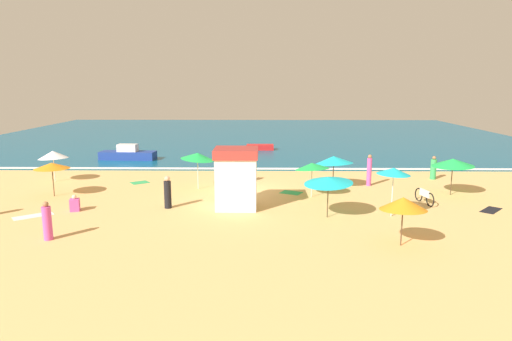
% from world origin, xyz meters
% --- Properties ---
extents(ground_plane, '(60.00, 60.00, 0.00)m').
position_xyz_m(ground_plane, '(0.00, 0.00, 0.00)').
color(ground_plane, '#E5B26B').
extents(ocean_water, '(60.00, 44.00, 0.10)m').
position_xyz_m(ocean_water, '(0.00, 28.00, 0.05)').
color(ocean_water, '#0F567A').
rests_on(ocean_water, ground_plane).
extents(wave_breaker_foam, '(57.00, 0.70, 0.01)m').
position_xyz_m(wave_breaker_foam, '(0.00, 6.30, 0.10)').
color(wave_breaker_foam, white).
rests_on(wave_breaker_foam, ocean_water).
extents(lifeguard_cabana, '(2.14, 2.00, 3.00)m').
position_xyz_m(lifeguard_cabana, '(-0.04, -3.65, 1.53)').
color(lifeguard_cabana, white).
rests_on(lifeguard_cabana, ground_plane).
extents(beach_umbrella_0, '(1.77, 1.76, 2.34)m').
position_xyz_m(beach_umbrella_0, '(7.29, -5.04, 2.15)').
color(beach_umbrella_0, silver).
rests_on(beach_umbrella_0, ground_plane).
extents(beach_umbrella_1, '(3.26, 3.26, 1.98)m').
position_xyz_m(beach_umbrella_1, '(5.47, 0.95, 1.66)').
color(beach_umbrella_1, '#4C3823').
rests_on(beach_umbrella_1, ground_plane).
extents(beach_umbrella_2, '(2.96, 2.95, 2.10)m').
position_xyz_m(beach_umbrella_2, '(11.76, -0.84, 1.84)').
color(beach_umbrella_2, '#4C3823').
rests_on(beach_umbrella_2, ground_plane).
extents(beach_umbrella_3, '(3.18, 3.18, 2.02)m').
position_xyz_m(beach_umbrella_3, '(4.27, -5.24, 1.76)').
color(beach_umbrella_3, '#4C3823').
rests_on(beach_umbrella_3, ground_plane).
extents(beach_umbrella_4, '(2.09, 2.09, 1.88)m').
position_xyz_m(beach_umbrella_4, '(-10.25, -1.46, 1.70)').
color(beach_umbrella_4, '#4C3823').
rests_on(beach_umbrella_4, ground_plane).
extents(beach_umbrella_5, '(2.55, 2.55, 2.01)m').
position_xyz_m(beach_umbrella_5, '(-11.92, 2.31, 1.72)').
color(beach_umbrella_5, silver).
rests_on(beach_umbrella_5, ground_plane).
extents(beach_umbrella_6, '(2.06, 2.08, 1.95)m').
position_xyz_m(beach_umbrella_6, '(6.58, -8.94, 1.66)').
color(beach_umbrella_6, '#4C3823').
rests_on(beach_umbrella_6, ground_plane).
extents(beach_umbrella_7, '(2.25, 2.22, 2.25)m').
position_xyz_m(beach_umbrella_7, '(-2.54, 0.40, 1.95)').
color(beach_umbrella_7, silver).
rests_on(beach_umbrella_7, ground_plane).
extents(beach_umbrella_8, '(2.68, 2.68, 1.99)m').
position_xyz_m(beach_umbrella_8, '(3.94, -1.43, 1.72)').
color(beach_umbrella_8, silver).
rests_on(beach_umbrella_8, ground_plane).
extents(parked_bicycle, '(0.41, 1.80, 0.76)m').
position_xyz_m(parked_bicycle, '(9.64, -2.71, 0.38)').
color(parked_bicycle, black).
rests_on(parked_bicycle, ground_plane).
extents(beachgoer_0, '(0.33, 0.33, 1.91)m').
position_xyz_m(beachgoer_0, '(7.71, 1.40, 0.93)').
color(beachgoer_0, '#D84CA5').
rests_on(beachgoer_0, ground_plane).
extents(beachgoer_1, '(0.53, 0.53, 0.81)m').
position_xyz_m(beachgoer_1, '(-7.90, -4.38, 0.33)').
color(beachgoer_1, '#D84CA5').
rests_on(beachgoer_1, ground_plane).
extents(beachgoer_2, '(0.45, 0.45, 1.63)m').
position_xyz_m(beachgoer_2, '(-3.46, -3.79, 0.77)').
color(beachgoer_2, black).
rests_on(beachgoer_2, ground_plane).
extents(beachgoer_4, '(0.35, 0.35, 1.57)m').
position_xyz_m(beachgoer_4, '(-7.27, -8.49, 0.73)').
color(beachgoer_4, '#D84CA5').
rests_on(beachgoer_4, ground_plane).
extents(beachgoer_6, '(0.46, 0.46, 1.52)m').
position_xyz_m(beachgoer_6, '(12.31, 3.34, 0.70)').
color(beachgoer_6, green).
rests_on(beachgoer_6, ground_plane).
extents(beachgoer_7, '(0.56, 0.56, 0.95)m').
position_xyz_m(beachgoer_7, '(0.42, 2.75, 0.40)').
color(beachgoer_7, black).
rests_on(beachgoer_7, ground_plane).
extents(beach_towel_0, '(1.42, 1.29, 0.01)m').
position_xyz_m(beach_towel_0, '(2.89, -0.49, 0.01)').
color(beach_towel_0, green).
rests_on(beach_towel_0, ground_plane).
extents(beach_towel_1, '(1.37, 1.32, 0.01)m').
position_xyz_m(beach_towel_1, '(-6.44, 2.02, 0.01)').
color(beach_towel_1, green).
rests_on(beach_towel_1, ground_plane).
extents(beach_towel_2, '(1.46, 1.50, 0.01)m').
position_xyz_m(beach_towel_2, '(12.48, -3.97, 0.01)').
color(beach_towel_2, black).
rests_on(beach_towel_2, ground_plane).
extents(beach_towel_3, '(1.78, 1.59, 0.01)m').
position_xyz_m(beach_towel_3, '(-9.51, -5.28, 0.01)').
color(beach_towel_3, white).
rests_on(beach_towel_3, ground_plane).
extents(small_boat_0, '(4.47, 1.65, 1.23)m').
position_xyz_m(small_boat_0, '(-9.58, 10.21, 0.52)').
color(small_boat_0, navy).
rests_on(small_boat_0, ocean_water).
extents(small_boat_1, '(2.47, 1.09, 0.48)m').
position_xyz_m(small_boat_1, '(1.02, 15.69, 0.34)').
color(small_boat_1, red).
rests_on(small_boat_1, ocean_water).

